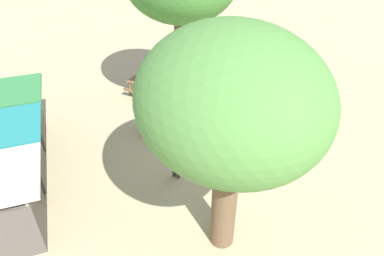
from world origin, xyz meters
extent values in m
plane|color=tan|center=(0.00, 0.00, 0.00)|extent=(60.00, 60.00, 0.00)
cylinder|color=gray|center=(0.17, 0.94, 0.33)|extent=(0.28, 0.28, 0.65)
cylinder|color=gray|center=(0.46, 0.59, 0.33)|extent=(0.28, 0.28, 0.65)
cylinder|color=gray|center=(-0.52, 0.38, 0.33)|extent=(0.28, 0.28, 0.65)
cylinder|color=gray|center=(-0.24, 0.03, 0.33)|extent=(0.28, 0.28, 0.65)
ellipsoid|color=gray|center=(-0.03, 0.48, 1.04)|extent=(1.78, 1.66, 0.98)
sphere|color=gray|center=(0.75, 1.11, 1.16)|extent=(0.69, 0.69, 0.69)
cone|color=gray|center=(0.95, 1.27, 0.55)|extent=(0.22, 0.22, 1.09)
cube|color=gray|center=(0.38, 1.40, 1.16)|extent=(0.42, 0.49, 0.52)
cube|color=gray|center=(0.96, 0.69, 1.16)|extent=(0.42, 0.49, 0.52)
cylinder|color=#3F3833|center=(-1.75, 2.56, 0.41)|extent=(0.14, 0.14, 0.82)
cylinder|color=#3F3833|center=(-1.88, 2.44, 0.41)|extent=(0.14, 0.14, 0.82)
cylinder|color=tan|center=(-1.82, 2.50, 1.11)|extent=(0.32, 0.32, 0.58)
sphere|color=tan|center=(-1.82, 2.50, 1.51)|extent=(0.22, 0.22, 0.22)
cylinder|color=tan|center=(-1.66, 2.64, 1.12)|extent=(0.09, 0.09, 0.55)
cylinder|color=tan|center=(-1.97, 2.36, 1.12)|extent=(0.09, 0.09, 0.55)
cylinder|color=brown|center=(-5.03, 1.97, 1.89)|extent=(0.74, 0.74, 3.78)
ellipsoid|color=#569342|center=(-5.03, 1.97, 5.14)|extent=(5.02, 4.60, 3.55)
cylinder|color=brown|center=(2.47, 0.86, 2.45)|extent=(0.63, 0.63, 4.90)
cube|color=#9E7A51|center=(1.23, 2.57, 0.45)|extent=(0.78, 1.46, 0.06)
cube|color=#9E7A51|center=(1.40, 2.62, 0.68)|extent=(0.46, 1.36, 0.40)
cube|color=#9E7A51|center=(1.38, 2.07, 0.21)|extent=(0.37, 0.18, 0.42)
cube|color=#9E7A51|center=(1.09, 3.08, 0.21)|extent=(0.37, 0.18, 0.42)
cube|color=brown|center=(4.85, 2.28, 0.75)|extent=(1.62, 1.64, 0.06)
cylinder|color=brown|center=(4.66, 1.62, 0.36)|extent=(0.10, 0.10, 0.72)
cylinder|color=brown|center=(4.20, 2.07, 0.36)|extent=(0.10, 0.10, 0.72)
cylinder|color=brown|center=(5.50, 2.49, 0.36)|extent=(0.10, 0.10, 0.72)
cylinder|color=brown|center=(5.03, 2.93, 0.36)|extent=(0.10, 0.10, 0.72)
cube|color=brown|center=(5.30, 1.85, 0.44)|extent=(1.21, 1.25, 0.05)
cube|color=brown|center=(4.40, 2.71, 0.44)|extent=(1.21, 1.25, 0.05)
cube|color=#9E7A51|center=(-0.37, -1.73, 0.75)|extent=(1.22, 1.67, 0.06)
cylinder|color=#9E7A51|center=(-0.25, -2.40, 0.36)|extent=(0.10, 0.10, 0.72)
cylinder|color=#9E7A51|center=(-0.86, -2.20, 0.36)|extent=(0.10, 0.10, 0.72)
cylinder|color=#9E7A51|center=(0.12, -1.25, 0.36)|extent=(0.10, 0.10, 0.72)
cylinder|color=#9E7A51|center=(-0.49, -1.06, 0.36)|extent=(0.10, 0.10, 0.72)
cube|color=#9E7A51|center=(0.22, -1.92, 0.44)|extent=(0.69, 1.50, 0.05)
cube|color=#9E7A51|center=(-0.96, -1.54, 0.44)|extent=(0.69, 1.50, 0.05)
cube|color=#59514C|center=(-2.75, 8.09, 1.00)|extent=(2.00, 1.80, 2.00)
cylinder|color=gray|center=(-1.85, 7.28, 1.20)|extent=(0.10, 0.10, 2.40)
cylinder|color=gray|center=(-3.65, 7.28, 1.20)|extent=(0.10, 0.10, 2.40)
cube|color=#59514C|center=(-0.15, 8.09, 1.00)|extent=(2.00, 1.80, 2.00)
cube|color=teal|center=(-0.15, 8.09, 2.46)|extent=(2.50, 2.50, 0.12)
cylinder|color=gray|center=(0.75, 7.28, 1.20)|extent=(0.10, 0.10, 2.40)
cylinder|color=gray|center=(-1.05, 7.28, 1.20)|extent=(0.10, 0.10, 2.40)
cube|color=#59514C|center=(2.45, 8.09, 1.00)|extent=(2.00, 1.80, 2.00)
cube|color=#388C47|center=(2.45, 8.09, 2.46)|extent=(2.50, 2.50, 0.12)
cylinder|color=gray|center=(3.35, 7.28, 1.20)|extent=(0.10, 0.10, 2.40)
cylinder|color=gray|center=(1.55, 7.28, 1.20)|extent=(0.10, 0.10, 2.40)
cylinder|color=gray|center=(-1.82, -0.79, 0.16)|extent=(0.36, 0.36, 0.32)
camera|label=1|loc=(-11.50, 5.18, 9.34)|focal=33.17mm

